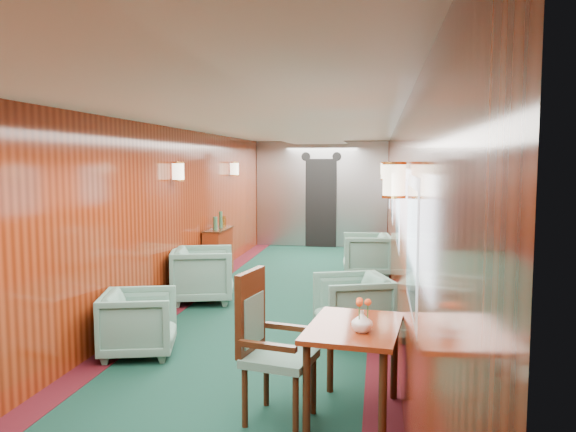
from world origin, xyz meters
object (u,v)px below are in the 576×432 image
object	(u,v)px
credenza	(218,252)
armchair_right_far	(366,255)
side_chair	(267,339)
armchair_left_near	(139,323)
armchair_left_far	(203,274)
armchair_right_near	(353,306)
dining_table	(354,340)

from	to	relation	value
credenza	armchair_right_far	size ratio (longest dim) A/B	1.40
side_chair	armchair_left_near	distance (m)	1.96
side_chair	credenza	bearing A→B (deg)	122.06
side_chair	credenza	distance (m)	5.28
armchair_left_far	credenza	bearing A→B (deg)	-6.60
armchair_right_near	credenza	bearing A→B (deg)	-160.30
side_chair	armchair_right_far	size ratio (longest dim) A/B	1.42
armchair_right_far	side_chair	bearing A→B (deg)	-11.28
credenza	armchair_left_near	distance (m)	3.80
dining_table	armchair_left_far	world-z (taller)	armchair_left_far
dining_table	armchair_right_far	world-z (taller)	armchair_right_far
armchair_left_far	side_chair	bearing A→B (deg)	-170.15
side_chair	armchair_left_far	world-z (taller)	side_chair
side_chair	armchair_right_near	distance (m)	2.17
credenza	armchair_right_near	world-z (taller)	credenza
side_chair	credenza	world-z (taller)	side_chair
side_chair	armchair_left_far	distance (m)	3.70
credenza	armchair_right_near	xyz separation A→B (m)	(2.37, -2.87, -0.08)
side_chair	armchair_left_near	xyz separation A→B (m)	(-1.54, 1.17, -0.28)
armchair_left_far	armchair_right_far	distance (m)	3.09
dining_table	armchair_right_far	size ratio (longest dim) A/B	1.29
dining_table	armchair_left_far	xyz separation A→B (m)	(-2.22, 3.22, -0.22)
armchair_right_near	armchair_right_far	world-z (taller)	armchair_right_far
dining_table	armchair_left_far	size ratio (longest dim) A/B	1.22
dining_table	armchair_right_near	size ratio (longest dim) A/B	1.33
dining_table	armchair_right_near	xyz separation A→B (m)	(-0.10, 1.96, -0.25)
dining_table	armchair_left_near	xyz separation A→B (m)	(-2.19, 1.04, -0.27)
armchair_left_far	armchair_right_near	size ratio (longest dim) A/B	1.09
credenza	armchair_left_far	distance (m)	1.63
side_chair	dining_table	bearing A→B (deg)	22.97
side_chair	armchair_left_far	xyz separation A→B (m)	(-1.57, 3.34, -0.23)
dining_table	armchair_right_near	bearing A→B (deg)	99.75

